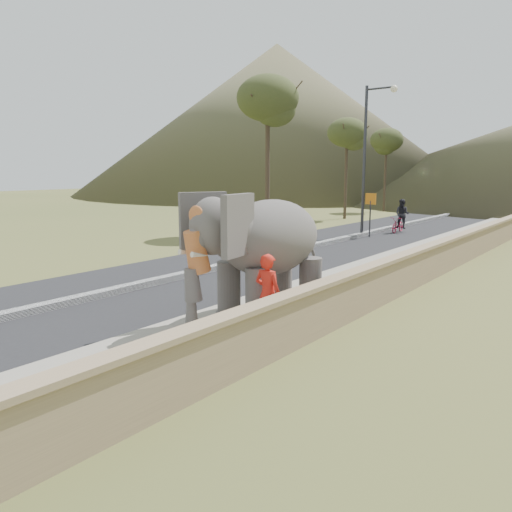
{
  "coord_description": "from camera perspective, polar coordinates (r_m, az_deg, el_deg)",
  "views": [
    {
      "loc": [
        7.08,
        -8.42,
        3.66
      ],
      "look_at": [
        0.2,
        0.49,
        1.7
      ],
      "focal_mm": 35.0,
      "sensor_mm": 36.0,
      "label": 1
    }
  ],
  "objects": [
    {
      "name": "signboard",
      "position": [
        27.72,
        12.94,
        5.44
      ],
      "size": [
        0.6,
        0.08,
        2.4
      ],
      "color": "#2D2D33",
      "rests_on": "ground"
    },
    {
      "name": "elephant_and_man",
      "position": [
        12.2,
        1.67,
        0.21
      ],
      "size": [
        2.67,
        4.35,
        2.95
      ],
      "color": "#645E5B",
      "rests_on": "ground"
    },
    {
      "name": "ground",
      "position": [
        11.6,
        -2.28,
        -8.53
      ],
      "size": [
        160.0,
        160.0,
        0.0
      ],
      "primitive_type": "plane",
      "color": "olive",
      "rests_on": "ground"
    },
    {
      "name": "hill_left",
      "position": [
        78.16,
        2.36,
        15.24
      ],
      "size": [
        60.0,
        60.0,
        22.0
      ],
      "primitive_type": "cone",
      "color": "brown",
      "rests_on": "ground"
    },
    {
      "name": "parapet",
      "position": [
        19.46,
        20.97,
        0.01
      ],
      "size": [
        0.3,
        120.0,
        1.1
      ],
      "primitive_type": "cube",
      "color": "tan",
      "rests_on": "ground"
    },
    {
      "name": "road",
      "position": [
        22.33,
        4.37,
        0.44
      ],
      "size": [
        7.0,
        120.0,
        0.03
      ],
      "primitive_type": "cube",
      "color": "black",
      "rests_on": "ground"
    },
    {
      "name": "walkway",
      "position": [
        20.06,
        16.38,
        -0.83
      ],
      "size": [
        3.0,
        120.0,
        0.15
      ],
      "primitive_type": "cube",
      "color": "#9E9687",
      "rests_on": "ground"
    },
    {
      "name": "median",
      "position": [
        22.32,
        4.37,
        0.68
      ],
      "size": [
        0.35,
        120.0,
        0.22
      ],
      "primitive_type": "cube",
      "color": "black",
      "rests_on": "ground"
    },
    {
      "name": "lamppost",
      "position": [
        27.83,
        12.91,
        12.12
      ],
      "size": [
        1.76,
        0.36,
        8.0
      ],
      "color": "#333238",
      "rests_on": "ground"
    },
    {
      "name": "motorcyclist",
      "position": [
        30.27,
        16.13,
        4.01
      ],
      "size": [
        1.04,
        1.8,
        1.97
      ],
      "color": "maroon",
      "rests_on": "ground"
    }
  ]
}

